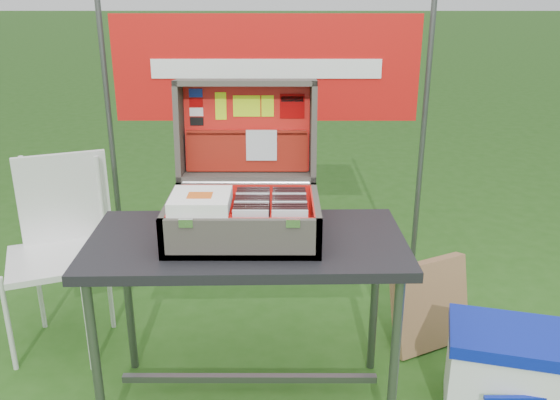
{
  "coord_description": "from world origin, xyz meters",
  "views": [
    {
      "loc": [
        0.08,
        -2.04,
        1.72
      ],
      "look_at": [
        0.07,
        0.1,
        0.93
      ],
      "focal_mm": 38.0,
      "sensor_mm": 36.0,
      "label": 1
    }
  ],
  "objects_px": {
    "cooler": "(502,373)",
    "chair": "(56,262)",
    "cardboard_box": "(430,305)",
    "table": "(248,324)",
    "suitcase": "(243,164)"
  },
  "relations": [
    {
      "from": "cooler",
      "to": "chair",
      "type": "bearing_deg",
      "value": -179.13
    },
    {
      "from": "table",
      "to": "cardboard_box",
      "type": "relative_size",
      "value": 2.79
    },
    {
      "from": "cardboard_box",
      "to": "table",
      "type": "bearing_deg",
      "value": 179.81
    },
    {
      "from": "table",
      "to": "chair",
      "type": "xyz_separation_m",
      "value": [
        -0.94,
        0.41,
        0.08
      ]
    },
    {
      "from": "table",
      "to": "suitcase",
      "type": "relative_size",
      "value": 2.12
    },
    {
      "from": "chair",
      "to": "cardboard_box",
      "type": "bearing_deg",
      "value": -20.47
    },
    {
      "from": "table",
      "to": "cooler",
      "type": "distance_m",
      "value": 1.07
    },
    {
      "from": "table",
      "to": "cooler",
      "type": "height_order",
      "value": "table"
    },
    {
      "from": "suitcase",
      "to": "cardboard_box",
      "type": "xyz_separation_m",
      "value": [
        0.88,
        0.38,
        -0.84
      ]
    },
    {
      "from": "table",
      "to": "chair",
      "type": "height_order",
      "value": "chair"
    },
    {
      "from": "cooler",
      "to": "chair",
      "type": "distance_m",
      "value": 2.07
    },
    {
      "from": "cooler",
      "to": "cardboard_box",
      "type": "xyz_separation_m",
      "value": [
        -0.18,
        0.51,
        0.02
      ]
    },
    {
      "from": "table",
      "to": "cooler",
      "type": "xyz_separation_m",
      "value": [
        1.05,
        -0.07,
        -0.19
      ]
    },
    {
      "from": "cardboard_box",
      "to": "chair",
      "type": "bearing_deg",
      "value": 153.82
    },
    {
      "from": "suitcase",
      "to": "cardboard_box",
      "type": "distance_m",
      "value": 1.27
    }
  ]
}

